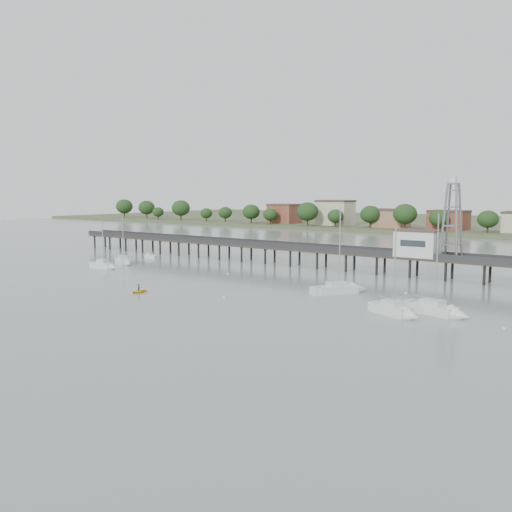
# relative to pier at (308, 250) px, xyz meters

# --- Properties ---
(ground_plane) EXTENTS (500.00, 500.00, 0.00)m
(ground_plane) POSITION_rel_pier_xyz_m (0.00, -60.00, -3.79)
(ground_plane) COLOR gray
(ground_plane) RESTS_ON ground
(pier) EXTENTS (150.00, 5.00, 5.50)m
(pier) POSITION_rel_pier_xyz_m (0.00, 0.00, 0.00)
(pier) COLOR #2D2823
(pier) RESTS_ON ground
(pier_building) EXTENTS (8.40, 5.40, 5.30)m
(pier_building) POSITION_rel_pier_xyz_m (25.00, 0.00, 2.87)
(pier_building) COLOR silver
(pier_building) RESTS_ON ground
(lattice_tower) EXTENTS (3.20, 3.20, 15.50)m
(lattice_tower) POSITION_rel_pier_xyz_m (31.50, 0.00, 7.31)
(lattice_tower) COLOR slate
(lattice_tower) RESTS_ON ground
(sailboat_b) EXTENTS (7.09, 4.20, 11.41)m
(sailboat_b) POSITION_rel_pier_xyz_m (-35.41, -22.22, -3.14)
(sailboat_b) COLOR silver
(sailboat_b) RESTS_ON ground
(sailboat_d) EXTENTS (9.25, 4.64, 14.63)m
(sailboat_d) POSITION_rel_pier_xyz_m (40.96, -31.69, -3.16)
(sailboat_d) COLOR silver
(sailboat_d) RESTS_ON ground
(sailboat_a) EXTENTS (6.85, 2.56, 11.23)m
(sailboat_a) POSITION_rel_pier_xyz_m (-33.32, -29.24, -3.14)
(sailboat_a) COLOR silver
(sailboat_a) RESTS_ON ground
(sailboat_c) EXTENTS (7.20, 9.12, 15.01)m
(sailboat_c) POSITION_rel_pier_xyz_m (22.26, -24.29, -3.16)
(sailboat_c) COLOR silver
(sailboat_c) RESTS_ON ground
(sailboat_f) EXTENTS (7.92, 4.75, 12.66)m
(sailboat_f) POSITION_rel_pier_xyz_m (36.37, -35.65, -3.15)
(sailboat_f) COLOR silver
(sailboat_f) RESTS_ON ground
(white_tender) EXTENTS (3.74, 1.63, 1.44)m
(white_tender) POSITION_rel_pier_xyz_m (-39.74, -10.05, -3.35)
(white_tender) COLOR silver
(white_tender) RESTS_ON ground
(yellow_dinghy) EXTENTS (2.13, 0.67, 2.95)m
(yellow_dinghy) POSITION_rel_pier_xyz_m (-5.25, -44.50, -3.79)
(yellow_dinghy) COLOR yellow
(yellow_dinghy) RESTS_ON ground
(dinghy_occupant) EXTENTS (0.81, 1.35, 0.30)m
(dinghy_occupant) POSITION_rel_pier_xyz_m (-5.25, -44.50, -3.79)
(dinghy_occupant) COLOR black
(dinghy_occupant) RESTS_ON ground
(mooring_buoys) EXTENTS (91.69, 21.46, 0.39)m
(mooring_buoys) POSITION_rel_pier_xyz_m (3.82, -28.94, -3.71)
(mooring_buoys) COLOR beige
(mooring_buoys) RESTS_ON ground
(far_shore) EXTENTS (500.00, 170.00, 10.40)m
(far_shore) POSITION_rel_pier_xyz_m (0.36, 179.58, -2.85)
(far_shore) COLOR #475133
(far_shore) RESTS_ON ground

